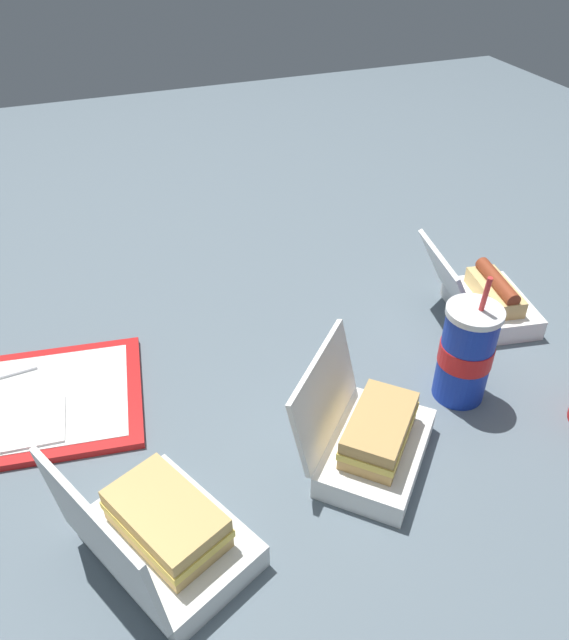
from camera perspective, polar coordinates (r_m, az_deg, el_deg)
ground_plane at (r=1.11m, az=-1.78°, el=-3.28°), size 3.20×3.20×0.00m
food_tray at (r=1.09m, az=-22.70°, el=-7.14°), size 0.40×0.31×0.01m
napkin_stack at (r=1.04m, az=-22.15°, el=-8.79°), size 0.11×0.11×0.00m
plastic_fork at (r=1.15m, az=-24.39°, el=-4.64°), size 0.11×0.02×0.00m
clamshell_hotdog_front at (r=1.24m, az=18.01°, el=1.78°), size 0.22×0.21×0.16m
clamshell_sandwich_left at (r=0.91m, az=7.95°, el=-10.70°), size 0.26×0.26×0.16m
clamshell_sandwich_right at (r=0.82m, az=-11.15°, el=-18.64°), size 0.24×0.26×0.19m
soda_cup_center at (r=1.02m, az=16.25°, el=-2.92°), size 0.09×0.09×0.23m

